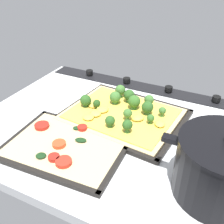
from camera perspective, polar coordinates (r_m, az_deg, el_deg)
The scene contains 7 objects.
ground_plane at distance 82.40cm, azimuth 0.48°, elevation -4.00°, with size 84.45×64.09×3.00cm, color silver.
stove_control_panel at distance 104.10cm, azimuth 7.39°, elevation 5.27°, with size 81.07×7.00×2.60cm.
baking_tray_front at distance 85.34cm, azimuth 2.41°, elevation -1.10°, with size 38.66×32.12×1.30cm.
broccoli_pizza at distance 84.91cm, azimuth 2.41°, elevation 0.07°, with size 36.05×29.51×6.02cm.
baking_tray_back at distance 74.30cm, azimuth -9.67°, elevation -7.36°, with size 32.66×25.31×1.30cm.
veggie_pizza_back at distance 73.94cm, azimuth -9.89°, elevation -6.93°, with size 30.14×22.80×1.90cm.
cooking_pot at distance 62.23cm, azimuth 22.35°, elevation -10.94°, with size 26.88×20.07×16.29cm.
Camera 1 is at (-28.93, 60.02, 46.98)cm, focal length 43.11 mm.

